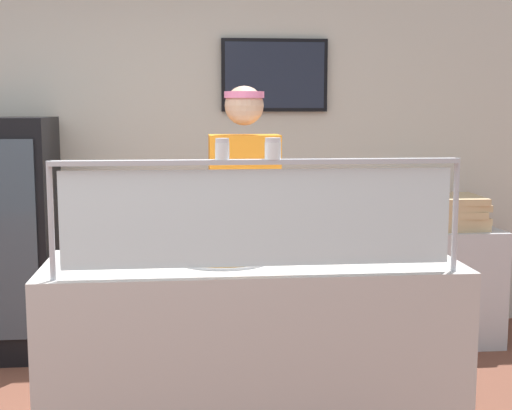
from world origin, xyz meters
TOP-DOWN VIEW (x-y plane):
  - ground_plane at (0.94, 1.00)m, footprint 12.00×12.00m
  - shop_rear_unit at (0.95, 2.42)m, footprint 6.28×0.13m
  - serving_counter at (0.94, 0.34)m, footprint 1.88×0.69m
  - sneeze_guard at (0.94, 0.06)m, footprint 1.71×0.06m
  - pizza_tray at (0.81, 0.37)m, footprint 0.45×0.45m
  - pizza_server at (0.85, 0.35)m, footprint 0.13×0.29m
  - parmesan_shaker at (0.79, 0.06)m, footprint 0.06×0.06m
  - pepper_flake_shaker at (1.00, 0.06)m, footprint 0.07×0.07m
  - worker_figure at (0.96, 0.99)m, footprint 0.41×0.50m
  - drink_fridge at (-0.55, 1.97)m, footprint 0.63×0.66m
  - prep_shelf at (2.46, 1.93)m, footprint 0.70×0.55m
  - pizza_box_stack at (2.46, 1.93)m, footprint 0.47×0.45m

SIDE VIEW (x-z plane):
  - ground_plane at x=0.94m, z-range 0.00..0.00m
  - prep_shelf at x=2.46m, z-range 0.00..0.81m
  - serving_counter at x=0.94m, z-range 0.00..0.95m
  - drink_fridge at x=-0.55m, z-range 0.00..1.58m
  - pizza_box_stack at x=2.46m, z-range 0.81..1.04m
  - pizza_tray at x=0.81m, z-range 0.95..0.98m
  - pizza_server at x=0.85m, z-range 0.99..0.99m
  - worker_figure at x=0.96m, z-range 0.13..1.89m
  - sneeze_guard at x=0.94m, z-range 1.01..1.50m
  - shop_rear_unit at x=0.95m, z-range 0.01..2.71m
  - parmesan_shaker at x=0.79m, z-range 1.43..1.52m
  - pepper_flake_shaker at x=1.00m, z-range 1.43..1.52m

